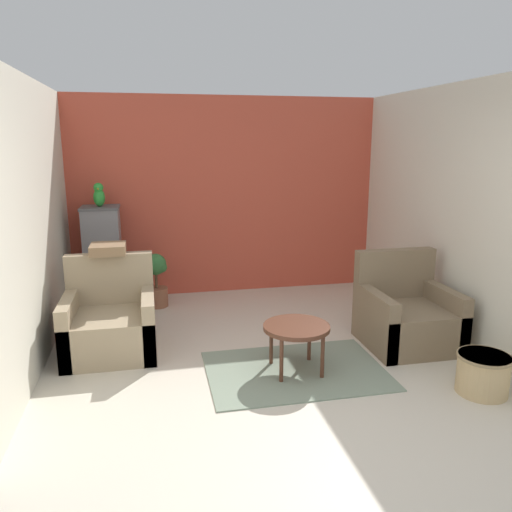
{
  "coord_description": "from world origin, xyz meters",
  "views": [
    {
      "loc": [
        -1.03,
        -2.93,
        2.07
      ],
      "look_at": [
        0.0,
        1.9,
        0.93
      ],
      "focal_mm": 35.0,
      "sensor_mm": 36.0,
      "label": 1
    }
  ],
  "objects_px": {
    "armchair_left": "(110,324)",
    "parrot": "(99,195)",
    "birdcage": "(104,259)",
    "coffee_table": "(296,330)",
    "armchair_right": "(406,317)",
    "potted_plant": "(156,278)",
    "wicker_basket": "(483,373)"
  },
  "relations": [
    {
      "from": "armchair_right",
      "to": "parrot",
      "type": "height_order",
      "value": "parrot"
    },
    {
      "from": "armchair_right",
      "to": "parrot",
      "type": "xyz_separation_m",
      "value": [
        -3.15,
        1.91,
        1.13
      ]
    },
    {
      "from": "birdcage",
      "to": "armchair_left",
      "type": "bearing_deg",
      "value": -83.72
    },
    {
      "from": "parrot",
      "to": "potted_plant",
      "type": "bearing_deg",
      "value": -11.78
    },
    {
      "from": "armchair_right",
      "to": "birdcage",
      "type": "relative_size",
      "value": 0.73
    },
    {
      "from": "coffee_table",
      "to": "armchair_right",
      "type": "bearing_deg",
      "value": 16.32
    },
    {
      "from": "birdcage",
      "to": "potted_plant",
      "type": "xyz_separation_m",
      "value": [
        0.63,
        -0.13,
        -0.26
      ]
    },
    {
      "from": "armchair_left",
      "to": "coffee_table",
      "type": "bearing_deg",
      "value": -25.81
    },
    {
      "from": "armchair_left",
      "to": "armchair_right",
      "type": "height_order",
      "value": "same"
    },
    {
      "from": "coffee_table",
      "to": "wicker_basket",
      "type": "bearing_deg",
      "value": -26.66
    },
    {
      "from": "coffee_table",
      "to": "parrot",
      "type": "xyz_separation_m",
      "value": [
        -1.85,
        2.29,
        1.02
      ]
    },
    {
      "from": "coffee_table",
      "to": "wicker_basket",
      "type": "xyz_separation_m",
      "value": [
        1.42,
        -0.71,
        -0.22
      ]
    },
    {
      "from": "armchair_left",
      "to": "birdcage",
      "type": "bearing_deg",
      "value": 96.28
    },
    {
      "from": "parrot",
      "to": "potted_plant",
      "type": "relative_size",
      "value": 0.43
    },
    {
      "from": "potted_plant",
      "to": "wicker_basket",
      "type": "xyz_separation_m",
      "value": [
        2.63,
        -2.87,
        -0.19
      ]
    },
    {
      "from": "armchair_left",
      "to": "potted_plant",
      "type": "bearing_deg",
      "value": 70.64
    },
    {
      "from": "armchair_left",
      "to": "parrot",
      "type": "relative_size",
      "value": 3.18
    },
    {
      "from": "coffee_table",
      "to": "armchair_right",
      "type": "xyz_separation_m",
      "value": [
        1.3,
        0.38,
        -0.11
      ]
    },
    {
      "from": "armchair_left",
      "to": "birdcage",
      "type": "xyz_separation_m",
      "value": [
        -0.16,
        1.47,
        0.34
      ]
    },
    {
      "from": "coffee_table",
      "to": "armchair_right",
      "type": "height_order",
      "value": "armchair_right"
    },
    {
      "from": "armchair_left",
      "to": "parrot",
      "type": "distance_m",
      "value": 1.87
    },
    {
      "from": "wicker_basket",
      "to": "coffee_table",
      "type": "bearing_deg",
      "value": 153.34
    },
    {
      "from": "armchair_right",
      "to": "potted_plant",
      "type": "xyz_separation_m",
      "value": [
        -2.51,
        1.78,
        0.08
      ]
    },
    {
      "from": "armchair_right",
      "to": "potted_plant",
      "type": "bearing_deg",
      "value": 144.69
    },
    {
      "from": "armchair_left",
      "to": "parrot",
      "type": "bearing_deg",
      "value": 96.27
    },
    {
      "from": "wicker_basket",
      "to": "birdcage",
      "type": "bearing_deg",
      "value": 137.42
    },
    {
      "from": "potted_plant",
      "to": "armchair_left",
      "type": "bearing_deg",
      "value": -109.36
    },
    {
      "from": "armchair_left",
      "to": "parrot",
      "type": "xyz_separation_m",
      "value": [
        -0.16,
        1.48,
        1.13
      ]
    },
    {
      "from": "birdcage",
      "to": "potted_plant",
      "type": "distance_m",
      "value": 0.7
    },
    {
      "from": "parrot",
      "to": "potted_plant",
      "type": "xyz_separation_m",
      "value": [
        0.63,
        -0.13,
        -1.05
      ]
    },
    {
      "from": "armchair_right",
      "to": "birdcage",
      "type": "bearing_deg",
      "value": 148.76
    },
    {
      "from": "coffee_table",
      "to": "armchair_left",
      "type": "xyz_separation_m",
      "value": [
        -1.69,
        0.82,
        -0.11
      ]
    }
  ]
}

